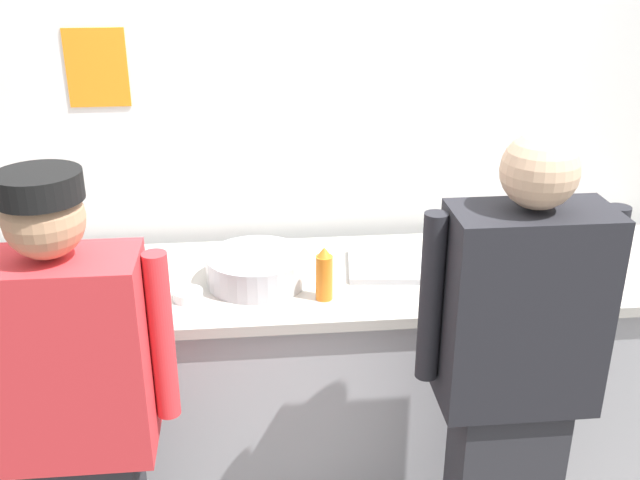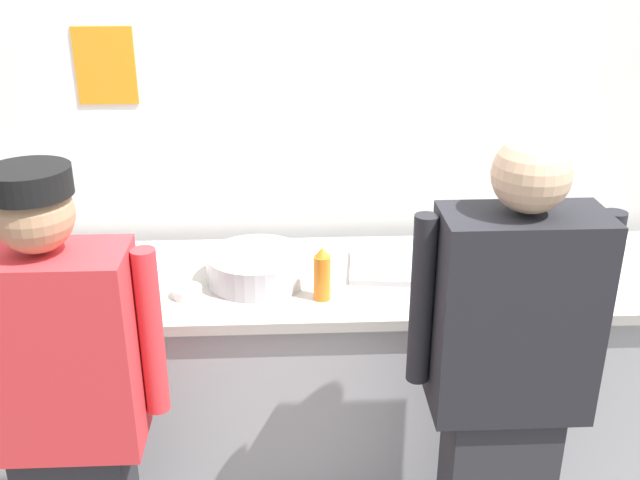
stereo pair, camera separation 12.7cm
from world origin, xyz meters
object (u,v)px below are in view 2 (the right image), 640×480
Objects in this scene: chef_near_left at (67,414)px; plate_stack_front at (138,273)px; ramekin_orange_sauce at (617,242)px; plate_stack_rear at (546,261)px; mixing_bowl_steel at (257,267)px; ramekin_green_sauce at (187,292)px; squeeze_bottle_secondary at (601,232)px; chef_center at (506,384)px; deli_cup at (467,286)px; sheet_tray at (405,267)px; ramekin_red_sauce at (55,278)px; squeeze_bottle_primary at (322,274)px; chefs_knife at (0,276)px.

plate_stack_front is at bearing 83.01° from chef_near_left.
chef_near_left is 2.27m from ramekin_orange_sauce.
plate_stack_rear is 1.13m from mixing_bowl_steel.
chef_near_left reaches higher than mixing_bowl_steel.
plate_stack_rear is at bearing 1.84° from mixing_bowl_steel.
chef_near_left is 14.90× the size of ramekin_green_sauce.
squeeze_bottle_secondary is (1.84, 0.17, 0.06)m from plate_stack_front.
chef_center is 18.61× the size of deli_cup.
ramekin_orange_sauce reaches higher than sheet_tray.
chef_near_left reaches higher than squeeze_bottle_secondary.
ramekin_red_sauce is at bearing 156.33° from chef_center.
deli_cup reaches higher than ramekin_green_sauce.
squeeze_bottle_secondary is at bearing 5.27° from plate_stack_front.
sheet_tray is at bearing 128.74° from deli_cup.
squeeze_bottle_primary is 2.40× the size of ramekin_red_sauce.
chefs_knife is (-1.78, 0.73, 0.05)m from chef_center.
chef_center is at bearing -88.12° from deli_cup.
chef_center reaches higher than chefs_knife.
ramekin_red_sauce is (-1.89, -0.01, -0.02)m from plate_stack_rear.
deli_cup reaches higher than sheet_tray.
chef_center is at bearing -126.32° from squeeze_bottle_secondary.
chefs_knife is (-2.12, 0.04, -0.04)m from plate_stack_rear.
ramekin_orange_sauce is (0.38, 0.21, -0.02)m from plate_stack_rear.
plate_stack_rear is 2.15× the size of ramekin_orange_sauce.
squeeze_bottle_primary is at bearing -162.18° from ramekin_orange_sauce.
plate_stack_front is 0.59× the size of mixing_bowl_steel.
deli_cup is 1.78m from chefs_knife.
squeeze_bottle_secondary reaches higher than squeeze_bottle_primary.
plate_stack_rear is 0.55m from sheet_tray.
chef_near_left is 0.97× the size of chef_center.
plate_stack_rear is at bearing 29.88° from deli_cup.
plate_stack_front reaches higher than sheet_tray.
squeeze_bottle_primary reaches higher than plate_stack_front.
deli_cup reaches higher than plate_stack_rear.
mixing_bowl_steel is at bearing -170.60° from ramekin_orange_sauce.
squeeze_bottle_primary is 1.20m from squeeze_bottle_secondary.
chef_near_left is 7.30× the size of plate_stack_rear.
ramekin_red_sauce is at bearing 164.82° from ramekin_green_sauce.
mixing_bowl_steel reaches higher than deli_cup.
plate_stack_front is 0.55m from chefs_knife.
sheet_tray is (1.12, 0.78, 0.08)m from chef_near_left.
ramekin_orange_sauce is (1.51, 0.25, -0.04)m from mixing_bowl_steel.
squeeze_bottle_primary is (0.24, -0.16, 0.04)m from mixing_bowl_steel.
plate_stack_rear reaches higher than chefs_knife.
plate_stack_front reaches higher than chefs_knife.
chef_near_left reaches higher than plate_stack_front.
sheet_tray is at bearing -0.43° from chefs_knife.
squeeze_bottle_secondary is (1.15, 0.33, 0.00)m from squeeze_bottle_primary.
plate_stack_rear is at bearing -2.91° from sheet_tray.
deli_cup is (-0.02, 0.49, 0.09)m from chef_center.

